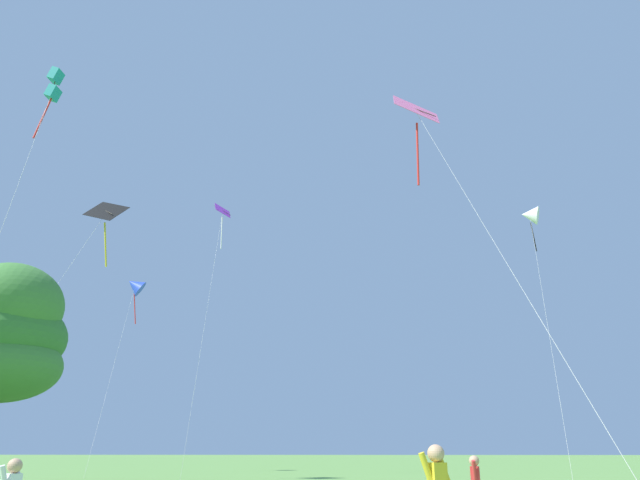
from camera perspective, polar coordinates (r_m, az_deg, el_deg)
kite_teal_box at (r=31.62m, az=-23.72°, el=12.97°), size 0.68×5.30×18.62m
kite_purple_streamer at (r=48.55m, az=-9.24°, el=1.51°), size 1.35×8.34×20.46m
kite_pink_low at (r=26.48m, az=9.21°, el=10.55°), size 4.12×10.93×16.46m
kite_blue_delta at (r=54.10m, az=-16.97°, el=-4.10°), size 2.94×11.09×15.85m
kite_black_large at (r=39.63m, az=-19.57°, el=1.53°), size 5.40×7.70×16.69m
kite_white_distant at (r=38.25m, az=19.07°, el=2.20°), size 2.86×9.06×15.56m
tree_right_cluster at (r=34.49m, az=-27.71°, el=-8.15°), size 6.59×6.54×10.64m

